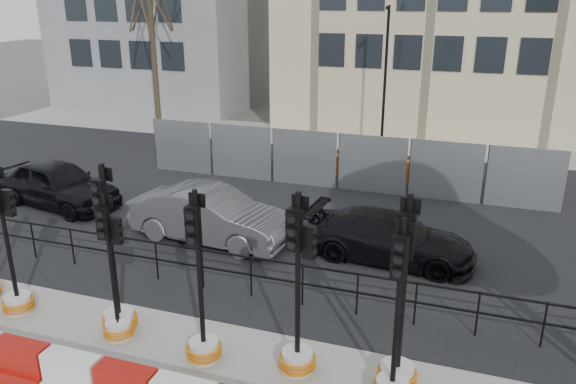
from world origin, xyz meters
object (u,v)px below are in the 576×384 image
at_px(car_c, 390,237).
at_px(traffic_signal_d, 116,306).
at_px(traffic_signal_h, 398,351).
at_px(car_a, 58,184).

bearing_deg(car_c, traffic_signal_d, 143.64).
distance_m(traffic_signal_h, car_c, 5.00).
bearing_deg(car_a, traffic_signal_h, -103.59).
xyz_separation_m(car_a, car_c, (10.62, -0.47, -0.12)).
distance_m(traffic_signal_h, car_a, 12.74).
relative_size(traffic_signal_d, car_c, 0.70).
xyz_separation_m(traffic_signal_d, traffic_signal_h, (5.41, 0.29, 0.00)).
distance_m(traffic_signal_d, car_c, 6.86).
bearing_deg(traffic_signal_h, car_a, 157.35).
height_order(traffic_signal_d, car_c, traffic_signal_d).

